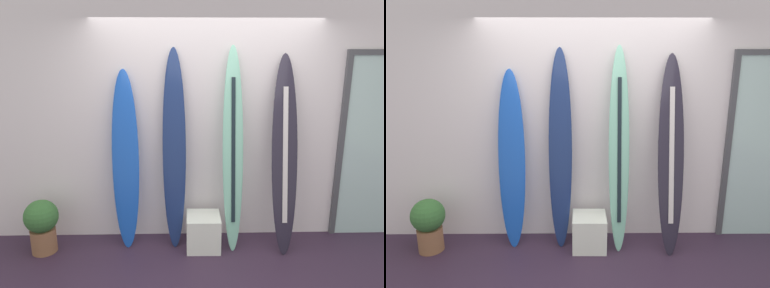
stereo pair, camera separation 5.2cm
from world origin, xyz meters
The scene contains 8 objects.
wall_back centered at (0.00, 1.30, 1.40)m, with size 7.20×0.20×2.80m, color silver.
surfboard_cobalt centered at (-0.90, 1.01, 0.99)m, with size 0.31×0.32×1.98m.
surfboard_navy centered at (-0.36, 1.02, 1.09)m, with size 0.26×0.33×2.21m.
surfboard_seafoam centered at (0.27, 0.96, 1.11)m, with size 0.24×0.42×2.23m.
surfboard_charcoal centered at (0.83, 0.92, 1.06)m, with size 0.29×0.52×2.15m.
display_block_left centered at (-0.04, 0.89, 0.19)m, with size 0.38×0.38×0.39m.
glass_door centered at (2.04, 1.18, 1.12)m, with size 1.04×0.06×2.18m.
potted_plant centered at (-1.81, 0.85, 0.34)m, with size 0.36×0.36×0.60m.
Camera 1 is at (-0.26, -2.57, 2.08)m, focal length 31.79 mm.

